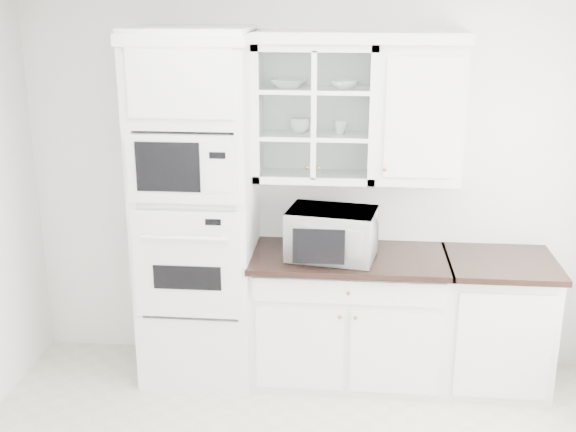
# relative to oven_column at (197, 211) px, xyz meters

# --- Properties ---
(room_shell) EXTENTS (4.00, 3.50, 2.70)m
(room_shell) POSITION_rel_oven_column_xyz_m (0.75, -0.99, 0.58)
(room_shell) COLOR white
(room_shell) RESTS_ON ground
(oven_column) EXTENTS (0.76, 0.68, 2.40)m
(oven_column) POSITION_rel_oven_column_xyz_m (0.00, 0.00, 0.00)
(oven_column) COLOR white
(oven_column) RESTS_ON ground
(base_cabinet_run) EXTENTS (1.32, 0.67, 0.92)m
(base_cabinet_run) POSITION_rel_oven_column_xyz_m (1.03, 0.03, -0.74)
(base_cabinet_run) COLOR white
(base_cabinet_run) RESTS_ON ground
(extra_base_cabinet) EXTENTS (0.72, 0.67, 0.92)m
(extra_base_cabinet) POSITION_rel_oven_column_xyz_m (2.03, 0.03, -0.74)
(extra_base_cabinet) COLOR white
(extra_base_cabinet) RESTS_ON ground
(upper_cabinet_glass) EXTENTS (0.80, 0.33, 0.90)m
(upper_cabinet_glass) POSITION_rel_oven_column_xyz_m (0.78, 0.17, 0.65)
(upper_cabinet_glass) COLOR white
(upper_cabinet_glass) RESTS_ON room_shell
(upper_cabinet_solid) EXTENTS (0.55, 0.33, 0.90)m
(upper_cabinet_solid) POSITION_rel_oven_column_xyz_m (1.46, 0.17, 0.65)
(upper_cabinet_solid) COLOR white
(upper_cabinet_solid) RESTS_ON room_shell
(crown_molding) EXTENTS (2.14, 0.38, 0.07)m
(crown_molding) POSITION_rel_oven_column_xyz_m (0.68, 0.14, 1.14)
(crown_molding) COLOR white
(crown_molding) RESTS_ON room_shell
(countertop_microwave) EXTENTS (0.63, 0.56, 0.33)m
(countertop_microwave) POSITION_rel_oven_column_xyz_m (0.91, -0.02, -0.12)
(countertop_microwave) COLOR white
(countertop_microwave) RESTS_ON base_cabinet_run
(bowl_a) EXTENTS (0.26, 0.26, 0.06)m
(bowl_a) POSITION_rel_oven_column_xyz_m (0.61, 0.17, 0.84)
(bowl_a) COLOR white
(bowl_a) RESTS_ON upper_cabinet_glass
(bowl_b) EXTENTS (0.21, 0.21, 0.05)m
(bowl_b) POSITION_rel_oven_column_xyz_m (0.97, 0.15, 0.84)
(bowl_b) COLOR white
(bowl_b) RESTS_ON upper_cabinet_glass
(cup_a) EXTENTS (0.14, 0.14, 0.10)m
(cup_a) POSITION_rel_oven_column_xyz_m (0.68, 0.18, 0.56)
(cup_a) COLOR white
(cup_a) RESTS_ON upper_cabinet_glass
(cup_b) EXTENTS (0.11, 0.11, 0.09)m
(cup_b) POSITION_rel_oven_column_xyz_m (0.94, 0.17, 0.55)
(cup_b) COLOR white
(cup_b) RESTS_ON upper_cabinet_glass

